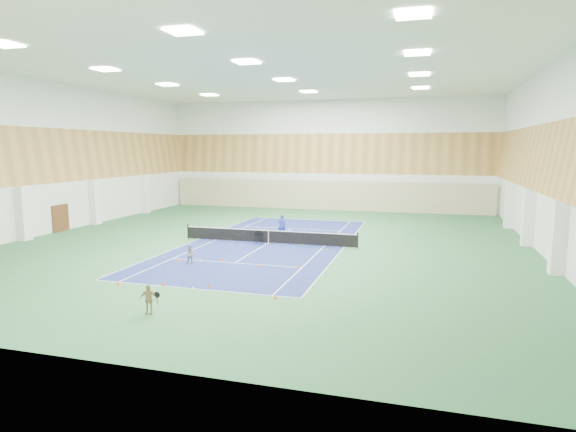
{
  "coord_description": "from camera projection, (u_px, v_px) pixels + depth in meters",
  "views": [
    {
      "loc": [
        10.71,
        -32.28,
        6.73
      ],
      "look_at": [
        1.43,
        0.1,
        2.0
      ],
      "focal_mm": 30.0,
      "sensor_mm": 36.0,
      "label": 1
    }
  ],
  "objects": [
    {
      "name": "tennis_balls_scatter",
      "position": [
        269.0,
        242.0,
        34.58
      ],
      "size": [
        10.57,
        22.77,
        0.07
      ],
      "primitive_type": null,
      "color": "yellow",
      "rests_on": "ground"
    },
    {
      "name": "ball_cart",
      "position": [
        259.0,
        238.0,
        34.1
      ],
      "size": [
        0.56,
        0.56,
        0.9
      ],
      "primitive_type": null,
      "rotation": [
        0.0,
        0.0,
        0.07
      ],
      "color": "black",
      "rests_on": "ground"
    },
    {
      "name": "child_apron",
      "position": [
        148.0,
        299.0,
        19.7
      ],
      "size": [
        0.78,
        0.48,
        1.24
      ],
      "primitive_type": "imported",
      "rotation": [
        0.0,
        0.0,
        0.26
      ],
      "color": "tan",
      "rests_on": "ground"
    },
    {
      "name": "coach",
      "position": [
        282.0,
        225.0,
        37.12
      ],
      "size": [
        0.73,
        0.63,
        1.71
      ],
      "primitive_type": "imported",
      "rotation": [
        0.0,
        0.0,
        3.56
      ],
      "color": "#213597",
      "rests_on": "ground"
    },
    {
      "name": "cone_svc_c",
      "position": [
        258.0,
        265.0,
        27.68
      ],
      "size": [
        0.18,
        0.18,
        0.2
      ],
      "primitive_type": "cone",
      "color": "orange",
      "rests_on": "ground"
    },
    {
      "name": "cone_base_c",
      "position": [
        210.0,
        285.0,
        23.61
      ],
      "size": [
        0.19,
        0.19,
        0.21
      ],
      "primitive_type": "cone",
      "color": "#D6640B",
      "rests_on": "ground"
    },
    {
      "name": "wood_cladding",
      "position": [
        268.0,
        130.0,
        33.48
      ],
      "size": [
        36.0,
        40.0,
        8.0
      ],
      "primitive_type": null,
      "color": "#C28C48",
      "rests_on": "room_shell"
    },
    {
      "name": "cone_svc_a",
      "position": [
        179.0,
        260.0,
        28.83
      ],
      "size": [
        0.21,
        0.21,
        0.23
      ],
      "primitive_type": "cone",
      "color": "orange",
      "rests_on": "ground"
    },
    {
      "name": "room_shell",
      "position": [
        268.0,
        159.0,
        33.76
      ],
      "size": [
        36.0,
        40.0,
        12.0
      ],
      "primitive_type": null,
      "color": "white",
      "rests_on": "ground"
    },
    {
      "name": "ground",
      "position": [
        269.0,
        243.0,
        34.59
      ],
      "size": [
        40.0,
        40.0,
        0.0
      ],
      "primitive_type": "plane",
      "color": "#2B653A",
      "rests_on": "ground"
    },
    {
      "name": "court_surface",
      "position": [
        269.0,
        243.0,
        34.59
      ],
      "size": [
        10.97,
        23.77,
        0.01
      ],
      "primitive_type": "cube",
      "color": "navy",
      "rests_on": "ground"
    },
    {
      "name": "cone_svc_b",
      "position": [
        222.0,
        260.0,
        28.9
      ],
      "size": [
        0.18,
        0.18,
        0.2
      ],
      "primitive_type": "cone",
      "color": "#D9580B",
      "rests_on": "ground"
    },
    {
      "name": "ceiling_light_grid",
      "position": [
        268.0,
        72.0,
        32.93
      ],
      "size": [
        21.4,
        25.4,
        0.06
      ],
      "primitive_type": null,
      "color": "white",
      "rests_on": "room_shell"
    },
    {
      "name": "cone_base_d",
      "position": [
        275.0,
        297.0,
        21.67
      ],
      "size": [
        0.17,
        0.17,
        0.19
      ],
      "primitive_type": "cone",
      "color": "#F14B0C",
      "rests_on": "ground"
    },
    {
      "name": "tennis_net",
      "position": [
        268.0,
        235.0,
        34.51
      ],
      "size": [
        12.8,
        0.1,
        1.1
      ],
      "primitive_type": null,
      "color": "black",
      "rests_on": "ground"
    },
    {
      "name": "cone_svc_d",
      "position": [
        298.0,
        266.0,
        27.35
      ],
      "size": [
        0.2,
        0.2,
        0.22
      ],
      "primitive_type": "cone",
      "color": "orange",
      "rests_on": "ground"
    },
    {
      "name": "cone_base_a",
      "position": [
        118.0,
        283.0,
        23.88
      ],
      "size": [
        0.22,
        0.22,
        0.24
      ],
      "primitive_type": "cone",
      "color": "#FF610D",
      "rests_on": "ground"
    },
    {
      "name": "cone_base_b",
      "position": [
        164.0,
        284.0,
        23.75
      ],
      "size": [
        0.19,
        0.19,
        0.21
      ],
      "primitive_type": "cone",
      "color": "#DE430B",
      "rests_on": "ground"
    },
    {
      "name": "door_left_b",
      "position": [
        61.0,
        218.0,
        39.32
      ],
      "size": [
        0.08,
        1.8,
        2.2
      ],
      "primitive_type": "cube",
      "color": "#593319",
      "rests_on": "ground"
    },
    {
      "name": "back_curtain",
      "position": [
        324.0,
        195.0,
        53.17
      ],
      "size": [
        35.4,
        0.16,
        3.2
      ],
      "primitive_type": "cube",
      "color": "#C6B793",
      "rests_on": "ground"
    },
    {
      "name": "child_court",
      "position": [
        191.0,
        254.0,
        28.25
      ],
      "size": [
        0.69,
        0.62,
        1.16
      ],
      "primitive_type": "imported",
      "rotation": [
        0.0,
        0.0,
        0.38
      ],
      "color": "#97979F",
      "rests_on": "ground"
    }
  ]
}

